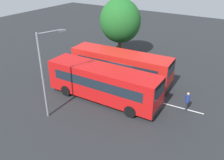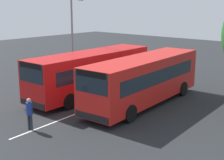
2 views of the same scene
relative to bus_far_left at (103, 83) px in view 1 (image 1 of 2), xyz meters
The scene contains 7 objects.
ground_plane 2.58m from the bus_far_left, 90.16° to the left, with size 76.54×76.54×0.00m, color #232628.
bus_far_left is the anchor object (origin of this frame).
bus_center_left 4.11m from the bus_far_left, 98.99° to the left, with size 10.45×3.09×3.05m.
pedestrian 7.14m from the bus_far_left, 18.01° to the left, with size 0.38×0.38×1.69m.
street_lamp 5.33m from the bus_far_left, 117.98° to the right, with size 0.92×2.17×6.80m.
depot_tree 11.16m from the bus_far_left, 113.17° to the left, with size 5.08×4.57×7.28m.
lane_stripe_outer_left 2.58m from the bus_far_left, 90.16° to the left, with size 16.42×0.12×0.01m, color silver.
Camera 1 is at (10.65, -17.30, 11.28)m, focal length 38.90 mm.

